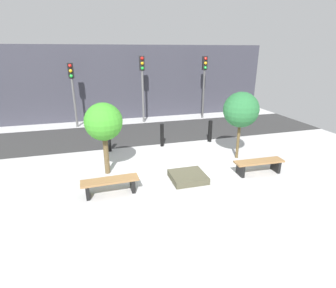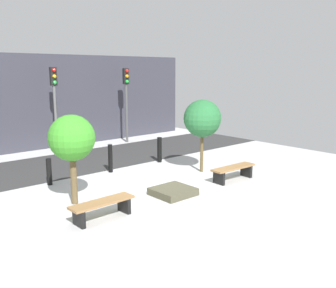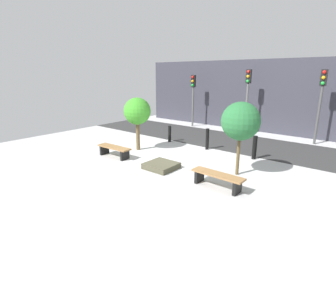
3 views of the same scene
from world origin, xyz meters
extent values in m
plane|color=#B2B2B2|center=(0.00, 0.00, 0.00)|extent=(18.00, 18.00, 0.00)
cube|color=#2F2F2F|center=(0.00, 4.82, 0.01)|extent=(18.00, 3.79, 0.01)
cube|color=#33333D|center=(0.00, 8.37, 2.17)|extent=(16.20, 0.50, 4.33)
cube|color=black|center=(-3.16, -0.90, 0.20)|extent=(0.11, 0.45, 0.40)
cube|color=black|center=(-1.86, -0.86, 0.20)|extent=(0.11, 0.45, 0.40)
cube|color=olive|center=(-2.51, -0.88, 0.43)|extent=(1.68, 0.50, 0.06)
cube|color=black|center=(1.83, -0.86, 0.20)|extent=(0.11, 0.45, 0.41)
cube|color=black|center=(3.19, -0.90, 0.20)|extent=(0.11, 0.45, 0.41)
cube|color=olive|center=(2.51, -0.88, 0.44)|extent=(1.74, 0.50, 0.06)
cube|color=#484534|center=(0.00, -0.68, 0.10)|extent=(1.12, 1.06, 0.21)
cylinder|color=brown|center=(-2.51, 0.57, 0.75)|extent=(0.17, 0.17, 1.50)
sphere|color=#3A9328|center=(-2.51, 0.57, 1.84)|extent=(1.24, 1.24, 1.24)
cylinder|color=brown|center=(2.51, 0.57, 0.79)|extent=(0.11, 0.11, 1.57)
sphere|color=#276635|center=(2.51, 0.57, 1.94)|extent=(1.33, 1.33, 1.33)
cylinder|color=black|center=(-2.29, 2.67, 0.43)|extent=(0.17, 0.17, 0.86)
cylinder|color=black|center=(0.00, 2.67, 0.51)|extent=(0.16, 0.16, 1.01)
cylinder|color=black|center=(2.29, 2.67, 0.50)|extent=(0.18, 0.18, 1.00)
cylinder|color=#575757|center=(-3.76, 7.01, 1.71)|extent=(0.12, 0.12, 3.41)
cube|color=black|center=(-3.76, 7.01, 3.02)|extent=(0.28, 0.16, 0.78)
sphere|color=red|center=(-3.76, 6.91, 3.28)|extent=(0.17, 0.17, 0.17)
sphere|color=orange|center=(-3.76, 6.91, 3.02)|extent=(0.17, 0.17, 0.17)
sphere|color=green|center=(-3.76, 6.91, 2.76)|extent=(0.17, 0.17, 0.17)
cylinder|color=#5C5C5C|center=(0.00, 7.01, 1.87)|extent=(0.12, 0.12, 3.74)
cube|color=black|center=(0.00, 7.01, 3.35)|extent=(0.28, 0.16, 0.78)
sphere|color=red|center=(0.00, 6.91, 3.61)|extent=(0.17, 0.17, 0.17)
sphere|color=orange|center=(0.00, 6.91, 3.35)|extent=(0.17, 0.17, 0.17)
sphere|color=green|center=(0.00, 6.91, 3.09)|extent=(0.17, 0.17, 0.17)
cylinder|color=#4A4A4A|center=(3.76, 7.01, 1.85)|extent=(0.12, 0.12, 3.70)
cube|color=black|center=(3.76, 7.01, 3.31)|extent=(0.28, 0.16, 0.78)
sphere|color=red|center=(3.76, 6.91, 3.57)|extent=(0.17, 0.17, 0.17)
sphere|color=orange|center=(3.76, 6.91, 3.31)|extent=(0.17, 0.17, 0.17)
sphere|color=green|center=(3.76, 6.91, 3.05)|extent=(0.17, 0.17, 0.17)
camera|label=1|loc=(-2.74, -7.94, 4.03)|focal=28.00mm
camera|label=2|loc=(-7.03, -8.48, 3.60)|focal=40.00mm
camera|label=3|loc=(6.15, -7.82, 3.51)|focal=28.00mm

